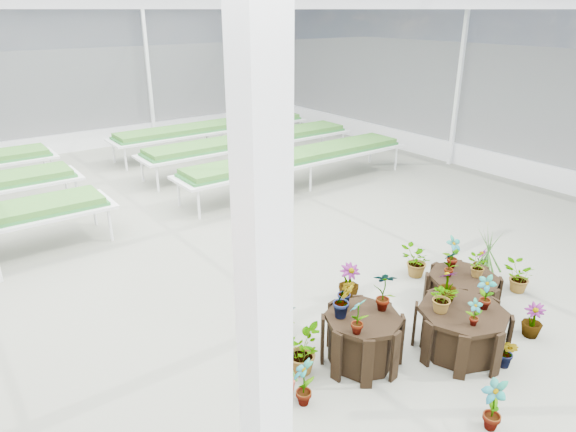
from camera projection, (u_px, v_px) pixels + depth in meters
ground_plane at (287, 332)px, 7.18m from camera, size 24.00×24.00×0.00m
greenhouse_shell at (287, 179)px, 6.34m from camera, size 18.00×24.00×4.50m
steel_frame at (287, 179)px, 6.34m from camera, size 18.00×24.00×4.50m
nursery_benches at (112, 177)px, 12.40m from camera, size 16.00×7.00×0.84m
plinth_tall at (362, 339)px, 6.46m from camera, size 1.13×1.13×0.68m
plinth_mid at (461, 331)px, 6.68m from camera, size 1.32×1.32×0.62m
plinth_low at (462, 290)px, 7.78m from camera, size 1.10×1.10×0.48m
nursery_plants at (413, 299)px, 7.14m from camera, size 4.85×3.27×1.24m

